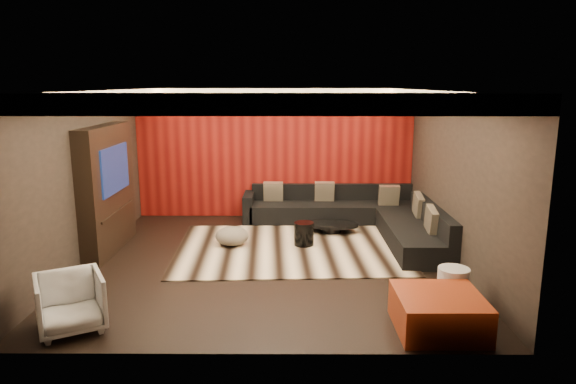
{
  "coord_description": "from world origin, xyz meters",
  "views": [
    {
      "loc": [
        0.34,
        -8.12,
        2.9
      ],
      "look_at": [
        0.3,
        0.6,
        1.05
      ],
      "focal_mm": 32.0,
      "sensor_mm": 36.0,
      "label": 1
    }
  ],
  "objects_px": {
    "white_side_table": "(453,287)",
    "drum_stool": "(304,234)",
    "armchair": "(70,303)",
    "orange_ottoman": "(438,312)",
    "sectional_sofa": "(360,217)",
    "coffee_table": "(331,227)"
  },
  "relations": [
    {
      "from": "coffee_table",
      "to": "armchair",
      "type": "height_order",
      "value": "armchair"
    },
    {
      "from": "sectional_sofa",
      "to": "orange_ottoman",
      "type": "bearing_deg",
      "value": -84.95
    },
    {
      "from": "orange_ottoman",
      "to": "white_side_table",
      "type": "bearing_deg",
      "value": 61.29
    },
    {
      "from": "coffee_table",
      "to": "drum_stool",
      "type": "distance_m",
      "value": 1.02
    },
    {
      "from": "coffee_table",
      "to": "sectional_sofa",
      "type": "distance_m",
      "value": 0.64
    },
    {
      "from": "orange_ottoman",
      "to": "drum_stool",
      "type": "bearing_deg",
      "value": 115.23
    },
    {
      "from": "drum_stool",
      "to": "coffee_table",
      "type": "bearing_deg",
      "value": 56.21
    },
    {
      "from": "drum_stool",
      "to": "white_side_table",
      "type": "relative_size",
      "value": 0.82
    },
    {
      "from": "white_side_table",
      "to": "armchair",
      "type": "bearing_deg",
      "value": -171.36
    },
    {
      "from": "white_side_table",
      "to": "sectional_sofa",
      "type": "relative_size",
      "value": 0.14
    },
    {
      "from": "armchair",
      "to": "coffee_table",
      "type": "bearing_deg",
      "value": 21.43
    },
    {
      "from": "coffee_table",
      "to": "white_side_table",
      "type": "xyz_separation_m",
      "value": [
        1.35,
        -3.37,
        0.15
      ]
    },
    {
      "from": "orange_ottoman",
      "to": "sectional_sofa",
      "type": "relative_size",
      "value": 0.28
    },
    {
      "from": "white_side_table",
      "to": "drum_stool",
      "type": "bearing_deg",
      "value": 127.08
    },
    {
      "from": "coffee_table",
      "to": "white_side_table",
      "type": "distance_m",
      "value": 3.63
    },
    {
      "from": "drum_stool",
      "to": "orange_ottoman",
      "type": "bearing_deg",
      "value": -64.77
    },
    {
      "from": "orange_ottoman",
      "to": "sectional_sofa",
      "type": "bearing_deg",
      "value": 95.05
    },
    {
      "from": "white_side_table",
      "to": "sectional_sofa",
      "type": "xyz_separation_m",
      "value": [
        -0.77,
        3.58,
        0.0
      ]
    },
    {
      "from": "coffee_table",
      "to": "white_side_table",
      "type": "relative_size",
      "value": 2.08
    },
    {
      "from": "white_side_table",
      "to": "sectional_sofa",
      "type": "distance_m",
      "value": 3.66
    },
    {
      "from": "sectional_sofa",
      "to": "drum_stool",
      "type": "bearing_deg",
      "value": -137.56
    },
    {
      "from": "coffee_table",
      "to": "sectional_sofa",
      "type": "xyz_separation_m",
      "value": [
        0.59,
        0.21,
        0.15
      ]
    }
  ]
}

